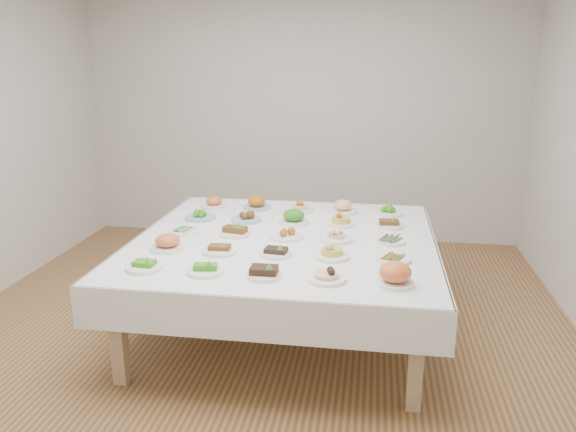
# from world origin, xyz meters

# --- Properties ---
(room_envelope) EXTENTS (5.02, 5.02, 2.81)m
(room_envelope) POSITION_xyz_m (0.00, 0.00, 1.83)
(room_envelope) COLOR #9E6A42
(room_envelope) RESTS_ON ground
(display_table) EXTENTS (2.27, 2.27, 0.75)m
(display_table) POSITION_xyz_m (0.20, 0.12, 0.69)
(display_table) COLOR white
(display_table) RESTS_ON ground
(dish_0) EXTENTS (0.24, 0.24, 0.11)m
(dish_0) POSITION_xyz_m (-0.60, -0.67, 0.79)
(dish_0) COLOR white
(dish_0) RESTS_ON display_table
(dish_1) EXTENTS (0.23, 0.23, 0.10)m
(dish_1) POSITION_xyz_m (-0.19, -0.68, 0.79)
(dish_1) COLOR white
(dish_1) RESTS_ON display_table
(dish_2) EXTENTS (0.22, 0.22, 0.10)m
(dish_2) POSITION_xyz_m (0.20, -0.68, 0.79)
(dish_2) COLOR white
(dish_2) RESTS_ON display_table
(dish_3) EXTENTS (0.24, 0.24, 0.13)m
(dish_3) POSITION_xyz_m (0.59, -0.68, 0.81)
(dish_3) COLOR white
(dish_3) RESTS_ON display_table
(dish_4) EXTENTS (0.26, 0.26, 0.14)m
(dish_4) POSITION_xyz_m (1.01, -0.69, 0.82)
(dish_4) COLOR white
(dish_4) RESTS_ON display_table
(dish_5) EXTENTS (0.24, 0.24, 0.14)m
(dish_5) POSITION_xyz_m (-0.59, -0.27, 0.82)
(dish_5) COLOR white
(dish_5) RESTS_ON display_table
(dish_6) EXTENTS (0.24, 0.24, 0.10)m
(dish_6) POSITION_xyz_m (-0.20, -0.29, 0.79)
(dish_6) COLOR white
(dish_6) RESTS_ON display_table
(dish_7) EXTENTS (0.22, 0.22, 0.09)m
(dish_7) POSITION_xyz_m (0.20, -0.29, 0.79)
(dish_7) COLOR white
(dish_7) RESTS_ON display_table
(dish_8) EXTENTS (0.24, 0.24, 0.15)m
(dish_8) POSITION_xyz_m (0.59, -0.27, 0.82)
(dish_8) COLOR white
(dish_8) RESTS_ON display_table
(dish_9) EXTENTS (0.23, 0.23, 0.05)m
(dish_9) POSITION_xyz_m (1.00, -0.27, 0.77)
(dish_9) COLOR white
(dish_9) RESTS_ON display_table
(dish_10) EXTENTS (0.24, 0.24, 0.05)m
(dish_10) POSITION_xyz_m (-0.60, 0.11, 0.77)
(dish_10) COLOR white
(dish_10) RESTS_ON display_table
(dish_11) EXTENTS (0.24, 0.24, 0.11)m
(dish_11) POSITION_xyz_m (-0.19, 0.12, 0.80)
(dish_11) COLOR white
(dish_11) RESTS_ON display_table
(dish_12) EXTENTS (0.25, 0.25, 0.10)m
(dish_12) POSITION_xyz_m (0.21, 0.11, 0.79)
(dish_12) COLOR white
(dish_12) RESTS_ON display_table
(dish_13) EXTENTS (0.25, 0.25, 0.13)m
(dish_13) POSITION_xyz_m (0.59, 0.12, 0.81)
(dish_13) COLOR white
(dish_13) RESTS_ON display_table
(dish_14) EXTENTS (0.22, 0.22, 0.05)m
(dish_14) POSITION_xyz_m (1.00, 0.12, 0.77)
(dish_14) COLOR white
(dish_14) RESTS_ON display_table
(dish_15) EXTENTS (0.25, 0.25, 0.10)m
(dish_15) POSITION_xyz_m (-0.59, 0.51, 0.79)
(dish_15) COLOR #4C66B2
(dish_15) RESTS_ON display_table
(dish_16) EXTENTS (0.25, 0.25, 0.12)m
(dish_16) POSITION_xyz_m (-0.19, 0.51, 0.81)
(dish_16) COLOR #4C66B2
(dish_16) RESTS_ON display_table
(dish_17) EXTENTS (0.26, 0.26, 0.16)m
(dish_17) POSITION_xyz_m (0.21, 0.51, 0.83)
(dish_17) COLOR white
(dish_17) RESTS_ON display_table
(dish_18) EXTENTS (0.22, 0.22, 0.13)m
(dish_18) POSITION_xyz_m (0.60, 0.51, 0.81)
(dish_18) COLOR white
(dish_18) RESTS_ON display_table
(dish_19) EXTENTS (0.23, 0.23, 0.09)m
(dish_19) POSITION_xyz_m (0.99, 0.52, 0.79)
(dish_19) COLOR white
(dish_19) RESTS_ON display_table
(dish_20) EXTENTS (0.25, 0.25, 0.13)m
(dish_20) POSITION_xyz_m (-0.59, 0.92, 0.81)
(dish_20) COLOR white
(dish_20) RESTS_ON display_table
(dish_21) EXTENTS (0.25, 0.25, 0.13)m
(dish_21) POSITION_xyz_m (-0.19, 0.92, 0.81)
(dish_21) COLOR #4C66B2
(dish_21) RESTS_ON display_table
(dish_22) EXTENTS (0.25, 0.25, 0.13)m
(dish_22) POSITION_xyz_m (0.21, 0.91, 0.81)
(dish_22) COLOR white
(dish_22) RESTS_ON display_table
(dish_23) EXTENTS (0.26, 0.26, 0.13)m
(dish_23) POSITION_xyz_m (0.59, 0.91, 0.81)
(dish_23) COLOR white
(dish_23) RESTS_ON display_table
(dish_24) EXTENTS (0.25, 0.25, 0.10)m
(dish_24) POSITION_xyz_m (0.99, 0.91, 0.79)
(dish_24) COLOR white
(dish_24) RESTS_ON display_table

